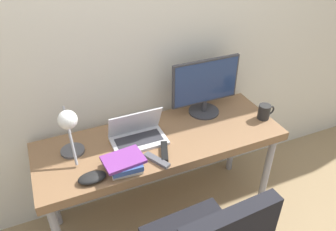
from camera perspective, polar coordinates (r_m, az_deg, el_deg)
The scene contains 10 objects.
wall_back at distance 2.12m, azimuth -5.10°, elevation 13.90°, with size 8.00×0.05×2.60m.
desk at distance 2.15m, azimuth -1.19°, elevation -5.37°, with size 1.59×0.57×0.73m.
laptop at distance 2.07m, azimuth -5.31°, elevation -3.31°, with size 0.34×0.21×0.21m.
monitor at distance 2.26m, azimuth 6.52°, elevation 5.20°, with size 0.49×0.22×0.40m.
desk_lamp at distance 1.85m, azimuth -16.86°, elevation -2.15°, with size 0.14×0.27×0.38m.
book_stack at distance 1.88m, azimuth -7.57°, elevation -8.19°, with size 0.24×0.19×0.08m.
tv_remote at distance 1.99m, azimuth -0.63°, elevation -6.25°, with size 0.10×0.18×0.02m.
media_remote at distance 1.93m, azimuth -1.96°, elevation -7.78°, with size 0.12×0.17×0.02m.
mug at distance 2.36m, azimuth 16.46°, elevation 0.64°, with size 0.13×0.08×0.10m.
game_controller at distance 1.86m, azimuth -13.07°, elevation -10.48°, with size 0.16×0.09×0.04m.
Camera 1 is at (-0.62, -1.26, 2.02)m, focal length 35.00 mm.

